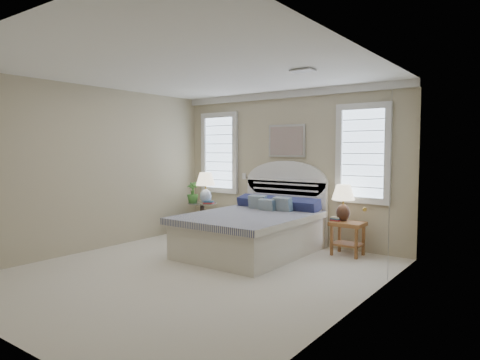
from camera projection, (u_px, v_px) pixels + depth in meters
name	position (u px, v px, depth m)	size (l,w,h in m)	color
floor	(194.00, 273.00, 5.77)	(4.50, 5.00, 0.01)	beige
ceiling	(192.00, 70.00, 5.59)	(4.50, 5.00, 0.01)	white
wall_back	(287.00, 167.00, 7.69)	(4.50, 0.02, 2.70)	tan
wall_left	(92.00, 169.00, 7.01)	(0.02, 5.00, 2.70)	tan
wall_right	(356.00, 180.00, 4.35)	(0.02, 5.00, 2.70)	tan
crown_molding	(287.00, 94.00, 7.57)	(4.50, 0.08, 0.12)	silver
hvac_vent	(303.00, 71.00, 5.52)	(0.30, 0.20, 0.02)	#B2B2B2
switch_plate	(244.00, 176.00, 8.25)	(0.08, 0.01, 0.12)	silver
window_left	(220.00, 153.00, 8.57)	(0.90, 0.06, 1.60)	#C9E3FF
window_right	(363.00, 154.00, 6.83)	(0.90, 0.06, 1.60)	#C9E3FF
painting	(286.00, 141.00, 7.62)	(0.74, 0.04, 0.58)	silver
closet_door	(390.00, 187.00, 5.34)	(0.02, 1.80, 2.40)	silver
bed	(255.00, 229.00, 6.92)	(1.72, 2.28, 1.47)	silver
side_table_left	(202.00, 215.00, 8.37)	(0.56, 0.56, 0.63)	black
nightstand_right	(348.00, 231.00, 6.71)	(0.50, 0.40, 0.53)	#9A6232
floor_pot	(190.00, 226.00, 8.33)	(0.41, 0.41, 0.37)	black
lamp_left	(206.00, 184.00, 8.22)	(0.46, 0.46, 0.60)	white
lamp_right	(343.00, 199.00, 6.78)	(0.42, 0.42, 0.58)	black
potted_plant	(193.00, 193.00, 8.28)	(0.23, 0.23, 0.41)	#3A6D2B
books_left	(209.00, 202.00, 8.19)	(0.22, 0.20, 0.05)	maroon
books_right	(336.00, 219.00, 6.80)	(0.16, 0.11, 0.06)	maroon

